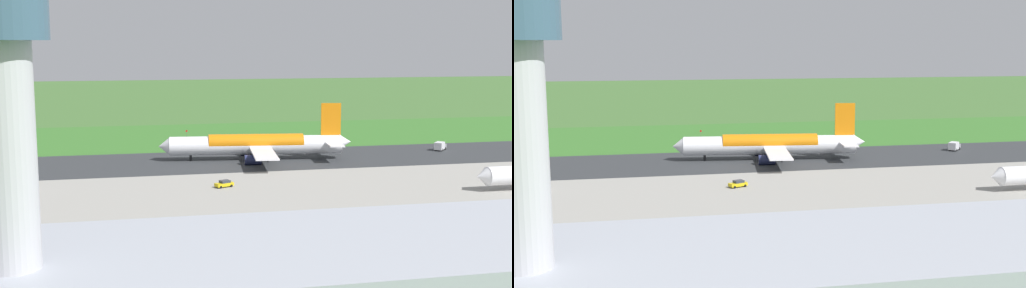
% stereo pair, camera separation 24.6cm
% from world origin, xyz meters
% --- Properties ---
extents(ground_plane, '(800.00, 800.00, 0.00)m').
position_xyz_m(ground_plane, '(0.00, 0.00, 0.00)').
color(ground_plane, '#3D662D').
extents(runway_asphalt, '(600.00, 34.77, 0.06)m').
position_xyz_m(runway_asphalt, '(0.00, 0.00, 0.03)').
color(runway_asphalt, '#2D3033').
rests_on(runway_asphalt, ground).
extents(apron_concrete, '(440.00, 110.00, 0.05)m').
position_xyz_m(apron_concrete, '(0.00, 53.98, 0.03)').
color(apron_concrete, gray).
rests_on(apron_concrete, ground).
extents(grass_verge_foreground, '(600.00, 80.00, 0.04)m').
position_xyz_m(grass_verge_foreground, '(0.00, -44.64, 0.02)').
color(grass_verge_foreground, '#346B27').
rests_on(grass_verge_foreground, ground).
extents(airliner_main, '(54.13, 44.40, 15.88)m').
position_xyz_m(airliner_main, '(2.05, 0.04, 4.35)').
color(airliner_main, white).
rests_on(airliner_main, ground).
extents(service_truck_baggage, '(5.58, 5.80, 2.65)m').
position_xyz_m(service_truck_baggage, '(-55.77, -4.51, 1.40)').
color(service_truck_baggage, gray).
rests_on(service_truck_baggage, ground).
extents(service_car_followme, '(4.57, 3.30, 1.62)m').
position_xyz_m(service_car_followme, '(16.73, 33.36, 0.84)').
color(service_car_followme, gold).
rests_on(service_car_followme, ground).
extents(service_truck_fuel, '(2.78, 5.98, 2.65)m').
position_xyz_m(service_truck_fuel, '(61.39, 28.28, 1.40)').
color(service_truck_fuel, gray).
rests_on(service_truck_fuel, ground).
extents(no_stopping_sign, '(0.60, 0.10, 2.54)m').
position_xyz_m(no_stopping_sign, '(16.96, -48.08, 1.51)').
color(no_stopping_sign, slate).
rests_on(no_stopping_sign, ground).
extents(traffic_cone_orange, '(0.40, 0.40, 0.55)m').
position_xyz_m(traffic_cone_orange, '(22.62, -43.31, 0.28)').
color(traffic_cone_orange, orange).
rests_on(traffic_cone_orange, ground).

